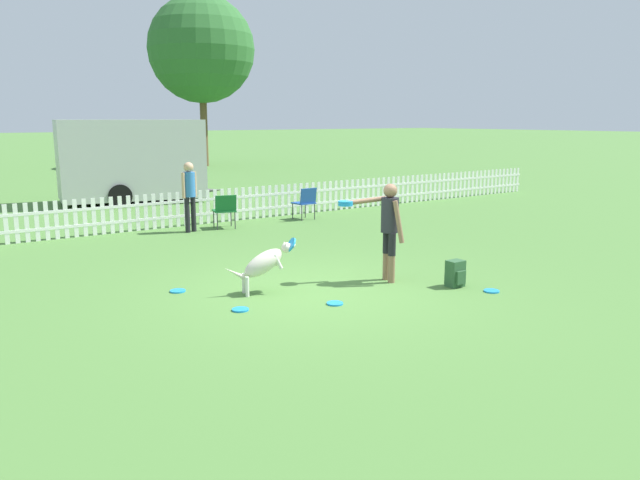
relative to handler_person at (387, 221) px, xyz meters
name	(u,v)px	position (x,y,z in m)	size (l,w,h in m)	color
ground_plane	(320,290)	(-1.19, 0.17, -0.98)	(240.00, 240.00, 0.00)	#4C7A38
handler_person	(387,221)	(0.00, 0.00, 0.00)	(0.86, 0.83, 1.57)	#8C664C
leaping_dog	(265,263)	(-1.94, 0.52, -0.52)	(1.10, 0.49, 0.82)	beige
frisbee_near_handler	(492,291)	(0.89, -1.41, -0.97)	(0.23, 0.23, 0.02)	#1E8CD8
frisbee_near_dog	(335,303)	(-1.43, -0.55, -0.97)	(0.23, 0.23, 0.02)	#1E8CD8
frisbee_midfield	(178,291)	(-2.99, 1.34, -0.97)	(0.23, 0.23, 0.02)	#1E8CD8
frisbee_far_scatter	(240,310)	(-2.66, -0.04, -0.97)	(0.23, 0.23, 0.02)	#1E8CD8
backpack_on_grass	(456,274)	(0.66, -0.88, -0.78)	(0.26, 0.24, 0.42)	#2D5633
picket_fence	(158,211)	(-1.19, 6.81, -0.56)	(26.98, 0.04, 0.84)	white
folding_chair_blue_left	(225,208)	(0.10, 5.89, -0.50)	(0.61, 0.62, 0.82)	#333338
folding_chair_center	(306,201)	(2.41, 5.89, -0.49)	(0.50, 0.52, 0.83)	#333338
spectator_standing	(189,190)	(-0.74, 5.96, -0.01)	(0.40, 0.27, 1.61)	black
equipment_trailer	(131,159)	(-0.09, 11.84, 0.36)	(5.14, 2.73, 2.54)	#B7B7B7
tree_left_grove	(201,49)	(8.28, 24.51, 5.21)	(5.66, 5.66, 9.04)	brown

